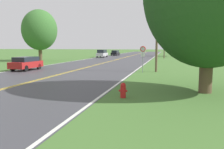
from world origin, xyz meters
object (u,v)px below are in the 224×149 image
at_px(fire_hydrant, 123,90).
at_px(car_black_van_mid_near, 115,53).
at_px(tree_left_verge, 40,30).
at_px(car_red_hatchback_nearest, 26,63).
at_px(traffic_sign, 143,53).
at_px(car_silver_suv_approaching, 102,53).
at_px(tree_right_cluster, 175,38).

distance_m(fire_hydrant, car_black_van_mid_near, 57.05).
height_order(tree_left_verge, car_red_hatchback_nearest, tree_left_verge).
bearing_deg(traffic_sign, car_black_van_mid_near, 106.24).
xyz_separation_m(car_red_hatchback_nearest, car_silver_suv_approaching, (-0.24, 32.27, 0.14)).
distance_m(fire_hydrant, tree_right_cluster, 54.00).
height_order(car_red_hatchback_nearest, car_silver_suv_approaching, car_silver_suv_approaching).
relative_size(traffic_sign, car_silver_suv_approaching, 0.64).
bearing_deg(tree_right_cluster, car_silver_suv_approaching, -150.60).
xyz_separation_m(tree_right_cluster, car_red_hatchback_nearest, (-17.18, -42.09, -4.06)).
bearing_deg(car_silver_suv_approaching, fire_hydrant, -161.80).
height_order(tree_right_cluster, car_silver_suv_approaching, tree_right_cluster).
height_order(fire_hydrant, tree_left_verge, tree_left_verge).
bearing_deg(car_red_hatchback_nearest, car_silver_suv_approaching, 2.26).
xyz_separation_m(tree_left_verge, tree_right_cluster, (24.48, 26.45, -0.76)).
relative_size(fire_hydrant, tree_right_cluster, 0.10).
bearing_deg(car_red_hatchback_nearest, traffic_sign, -85.71).
distance_m(tree_left_verge, car_black_van_mid_near, 29.78).
distance_m(tree_left_verge, car_red_hatchback_nearest, 17.91).
relative_size(tree_right_cluster, car_black_van_mid_near, 1.80).
relative_size(fire_hydrant, car_red_hatchback_nearest, 0.19).
bearing_deg(fire_hydrant, car_black_van_mid_near, 103.09).
relative_size(traffic_sign, tree_left_verge, 0.29).
xyz_separation_m(car_red_hatchback_nearest, car_black_van_mid_near, (0.46, 43.97, -0.02)).
distance_m(car_red_hatchback_nearest, car_silver_suv_approaching, 32.27).
bearing_deg(car_red_hatchback_nearest, fire_hydrant, -129.09).
bearing_deg(car_black_van_mid_near, car_red_hatchback_nearest, -179.35).
relative_size(fire_hydrant, traffic_sign, 0.29).
bearing_deg(tree_right_cluster, traffic_sign, -95.61).
xyz_separation_m(tree_left_verge, car_silver_suv_approaching, (7.06, 16.64, -4.67)).
height_order(fire_hydrant, car_silver_suv_approaching, car_silver_suv_approaching).
xyz_separation_m(tree_right_cluster, car_silver_suv_approaching, (-17.42, -9.81, -3.91)).
relative_size(tree_left_verge, car_red_hatchback_nearest, 2.23).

